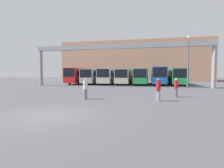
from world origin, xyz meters
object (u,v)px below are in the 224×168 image
(bus_slot_5, at_px, (158,75))
(pedestrian_near_right, at_px, (176,87))
(bus_slot_0, at_px, (80,75))
(lamp_post, at_px, (188,60))
(bus_slot_2, at_px, (109,75))
(bus_slot_4, at_px, (141,76))
(pedestrian_near_left, at_px, (158,89))
(bus_slot_6, at_px, (175,76))
(pedestrian_mid_right, at_px, (85,88))
(bus_slot_1, at_px, (96,76))
(bus_slot_3, at_px, (125,76))

(bus_slot_5, xyz_separation_m, pedestrian_near_right, (0.66, -20.02, -1.01))
(bus_slot_0, distance_m, lamp_post, 22.16)
(bus_slot_2, xyz_separation_m, bus_slot_4, (6.64, 0.41, -0.04))
(bus_slot_2, relative_size, pedestrian_near_right, 6.18)
(pedestrian_near_left, bearing_deg, bus_slot_6, 121.74)
(pedestrian_mid_right, bearing_deg, bus_slot_0, 60.90)
(bus_slot_1, height_order, bus_slot_5, bus_slot_5)
(bus_slot_1, distance_m, pedestrian_near_left, 25.96)
(bus_slot_4, bearing_deg, bus_slot_2, -176.46)
(lamp_post, bearing_deg, pedestrian_near_right, -105.84)
(bus_slot_5, xyz_separation_m, pedestrian_near_left, (-1.03, -22.75, -0.99))
(bus_slot_4, bearing_deg, pedestrian_near_left, -84.17)
(bus_slot_0, height_order, lamp_post, lamp_post)
(pedestrian_mid_right, xyz_separation_m, pedestrian_near_right, (7.52, 2.94, -0.01))
(pedestrian_mid_right, bearing_deg, lamp_post, 0.13)
(bus_slot_6, height_order, pedestrian_near_right, bus_slot_6)
(bus_slot_0, xyz_separation_m, pedestrian_near_right, (17.27, -19.42, -0.98))
(bus_slot_2, distance_m, pedestrian_near_right, 22.06)
(bus_slot_2, bearing_deg, bus_slot_6, 3.76)
(bus_slot_6, distance_m, pedestrian_near_left, 23.33)
(bus_slot_4, height_order, lamp_post, lamp_post)
(bus_slot_4, distance_m, bus_slot_6, 6.66)
(bus_slot_6, bearing_deg, bus_slot_3, -176.52)
(bus_slot_2, height_order, bus_slot_4, bus_slot_2)
(bus_slot_2, bearing_deg, bus_slot_5, 4.10)
(bus_slot_0, xyz_separation_m, pedestrian_near_left, (15.58, -22.15, -0.96))
(bus_slot_1, distance_m, bus_slot_6, 16.61)
(bus_slot_5, bearing_deg, bus_slot_6, 2.72)
(bus_slot_1, xyz_separation_m, lamp_post, (17.10, -9.02, 2.41))
(pedestrian_near_right, relative_size, pedestrian_near_left, 0.97)
(bus_slot_0, distance_m, bus_slot_4, 13.29)
(bus_slot_0, bearing_deg, bus_slot_6, 2.19)
(bus_slot_0, distance_m, bus_slot_3, 9.97)
(bus_slot_1, distance_m, lamp_post, 19.48)
(bus_slot_3, relative_size, pedestrian_near_left, 6.32)
(bus_slot_1, height_order, lamp_post, lamp_post)
(bus_slot_5, bearing_deg, bus_slot_4, -174.79)
(bus_slot_0, height_order, pedestrian_near_left, bus_slot_0)
(bus_slot_4, bearing_deg, bus_slot_5, 5.21)
(bus_slot_1, xyz_separation_m, pedestrian_near_right, (13.95, -20.14, -0.86))
(pedestrian_mid_right, height_order, lamp_post, lamp_post)
(bus_slot_0, bearing_deg, bus_slot_3, 0.90)
(bus_slot_6, bearing_deg, pedestrian_near_left, -100.75)
(pedestrian_near_right, distance_m, pedestrian_near_left, 3.21)
(bus_slot_1, relative_size, bus_slot_6, 0.99)
(bus_slot_2, xyz_separation_m, bus_slot_5, (9.97, 0.71, 0.11))
(pedestrian_mid_right, bearing_deg, bus_slot_3, 36.79)
(bus_slot_6, bearing_deg, pedestrian_near_right, -97.51)
(pedestrian_near_right, height_order, lamp_post, lamp_post)
(bus_slot_5, relative_size, pedestrian_mid_right, 6.96)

